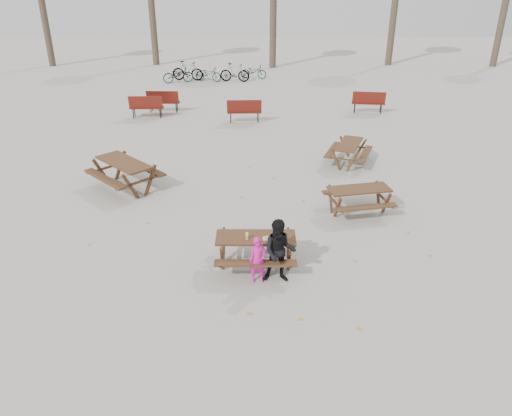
{
  "coord_description": "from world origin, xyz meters",
  "views": [
    {
      "loc": [
        0.05,
        -9.77,
        6.3
      ],
      "look_at": [
        0.0,
        1.0,
        1.0
      ],
      "focal_mm": 35.0,
      "sensor_mm": 36.0,
      "label": 1
    }
  ],
  "objects_px": {
    "soda_bottle": "(247,236)",
    "picnic_table_east": "(358,200)",
    "child": "(258,260)",
    "adult": "(279,251)",
    "food_tray": "(267,239)",
    "main_picnic_table": "(256,244)",
    "picnic_table_far": "(348,153)",
    "picnic_table_north": "(125,175)"
  },
  "relations": [
    {
      "from": "soda_bottle",
      "to": "picnic_table_east",
      "type": "bearing_deg",
      "value": 43.65
    },
    {
      "from": "food_tray",
      "to": "adult",
      "type": "bearing_deg",
      "value": -59.59
    },
    {
      "from": "picnic_table_east",
      "to": "picnic_table_north",
      "type": "xyz_separation_m",
      "value": [
        -6.89,
        1.65,
        0.08
      ]
    },
    {
      "from": "soda_bottle",
      "to": "picnic_table_far",
      "type": "distance_m",
      "value": 7.52
    },
    {
      "from": "child",
      "to": "picnic_table_north",
      "type": "relative_size",
      "value": 0.53
    },
    {
      "from": "food_tray",
      "to": "picnic_table_far",
      "type": "xyz_separation_m",
      "value": [
        2.94,
        6.72,
        -0.42
      ]
    },
    {
      "from": "main_picnic_table",
      "to": "adult",
      "type": "xyz_separation_m",
      "value": [
        0.51,
        -0.58,
        0.15
      ]
    },
    {
      "from": "picnic_table_east",
      "to": "picnic_table_north",
      "type": "relative_size",
      "value": 0.83
    },
    {
      "from": "soda_bottle",
      "to": "picnic_table_east",
      "type": "xyz_separation_m",
      "value": [
        3.03,
        2.89,
        -0.48
      ]
    },
    {
      "from": "food_tray",
      "to": "adult",
      "type": "relative_size",
      "value": 0.12
    },
    {
      "from": "child",
      "to": "adult",
      "type": "xyz_separation_m",
      "value": [
        0.46,
        0.04,
        0.2
      ]
    },
    {
      "from": "main_picnic_table",
      "to": "picnic_table_far",
      "type": "height_order",
      "value": "main_picnic_table"
    },
    {
      "from": "food_tray",
      "to": "soda_bottle",
      "type": "height_order",
      "value": "soda_bottle"
    },
    {
      "from": "soda_bottle",
      "to": "adult",
      "type": "bearing_deg",
      "value": -33.61
    },
    {
      "from": "main_picnic_table",
      "to": "soda_bottle",
      "type": "bearing_deg",
      "value": -149.42
    },
    {
      "from": "picnic_table_east",
      "to": "child",
      "type": "bearing_deg",
      "value": -141.09
    },
    {
      "from": "soda_bottle",
      "to": "picnic_table_north",
      "type": "relative_size",
      "value": 0.08
    },
    {
      "from": "food_tray",
      "to": "soda_bottle",
      "type": "bearing_deg",
      "value": 178.35
    },
    {
      "from": "child",
      "to": "picnic_table_far",
      "type": "xyz_separation_m",
      "value": [
        3.13,
        7.21,
        -0.17
      ]
    },
    {
      "from": "food_tray",
      "to": "picnic_table_far",
      "type": "height_order",
      "value": "food_tray"
    },
    {
      "from": "picnic_table_north",
      "to": "picnic_table_east",
      "type": "bearing_deg",
      "value": 31.72
    },
    {
      "from": "adult",
      "to": "picnic_table_east",
      "type": "bearing_deg",
      "value": 57.55
    },
    {
      "from": "child",
      "to": "picnic_table_east",
      "type": "height_order",
      "value": "child"
    },
    {
      "from": "food_tray",
      "to": "child",
      "type": "bearing_deg",
      "value": -111.26
    },
    {
      "from": "picnic_table_east",
      "to": "picnic_table_far",
      "type": "relative_size",
      "value": 0.99
    },
    {
      "from": "adult",
      "to": "picnic_table_far",
      "type": "distance_m",
      "value": 7.66
    },
    {
      "from": "main_picnic_table",
      "to": "food_tray",
      "type": "height_order",
      "value": "food_tray"
    },
    {
      "from": "main_picnic_table",
      "to": "adult",
      "type": "height_order",
      "value": "adult"
    },
    {
      "from": "main_picnic_table",
      "to": "soda_bottle",
      "type": "xyz_separation_m",
      "value": [
        -0.19,
        -0.11,
        0.26
      ]
    },
    {
      "from": "main_picnic_table",
      "to": "adult",
      "type": "distance_m",
      "value": 0.79
    },
    {
      "from": "picnic_table_north",
      "to": "picnic_table_far",
      "type": "xyz_separation_m",
      "value": [
        7.24,
        2.16,
        -0.07
      ]
    },
    {
      "from": "picnic_table_north",
      "to": "picnic_table_far",
      "type": "distance_m",
      "value": 7.55
    },
    {
      "from": "picnic_table_north",
      "to": "child",
      "type": "bearing_deg",
      "value": -5.74
    },
    {
      "from": "adult",
      "to": "picnic_table_east",
      "type": "distance_m",
      "value": 4.11
    },
    {
      "from": "picnic_table_north",
      "to": "adult",
      "type": "bearing_deg",
      "value": -2.52
    },
    {
      "from": "picnic_table_east",
      "to": "soda_bottle",
      "type": "bearing_deg",
      "value": -148.08
    },
    {
      "from": "food_tray",
      "to": "adult",
      "type": "xyz_separation_m",
      "value": [
        0.27,
        -0.46,
        -0.05
      ]
    },
    {
      "from": "child",
      "to": "adult",
      "type": "distance_m",
      "value": 0.5
    },
    {
      "from": "soda_bottle",
      "to": "picnic_table_far",
      "type": "bearing_deg",
      "value": 63.25
    },
    {
      "from": "food_tray",
      "to": "picnic_table_east",
      "type": "relative_size",
      "value": 0.11
    },
    {
      "from": "child",
      "to": "picnic_table_north",
      "type": "bearing_deg",
      "value": 123.47
    },
    {
      "from": "child",
      "to": "picnic_table_east",
      "type": "relative_size",
      "value": 0.64
    }
  ]
}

